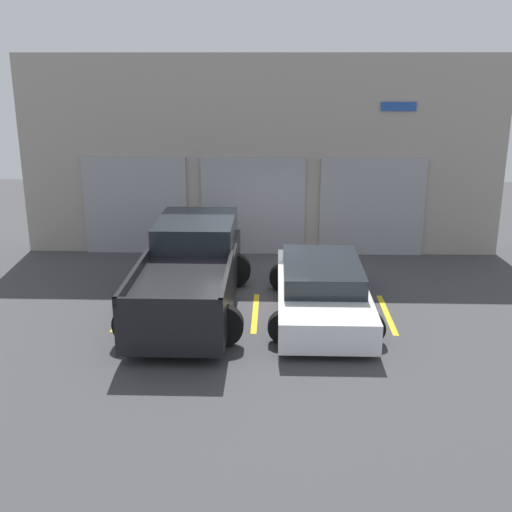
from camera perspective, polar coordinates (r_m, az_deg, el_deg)
The scene contains 7 objects.
ground_plane at distance 14.87m, azimuth 0.11°, elevation -3.06°, with size 28.00×28.00×0.00m, color #3D3D3F.
shophouse_building at distance 17.43m, azimuth 0.42°, elevation 8.74°, with size 12.88×0.68×5.29m.
pickup_truck at distance 13.67m, azimuth -5.84°, elevation -1.41°, with size 2.45×5.26×1.69m.
sedan_white at distance 13.45m, azimuth 5.85°, elevation -2.94°, with size 2.21×4.63×1.11m.
parking_stripe_far_left at distance 13.95m, azimuth -11.55°, elevation -4.81°, with size 0.12×2.20×0.01m, color gold.
parking_stripe_left at distance 13.59m, azimuth -0.07°, elevation -5.04°, with size 0.12×2.20×0.01m, color gold.
parking_stripe_centre at distance 13.78m, azimuth 11.56°, elevation -5.08°, with size 0.12×2.20×0.01m, color gold.
Camera 1 is at (0.42, -13.95, 5.12)m, focal length 45.00 mm.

